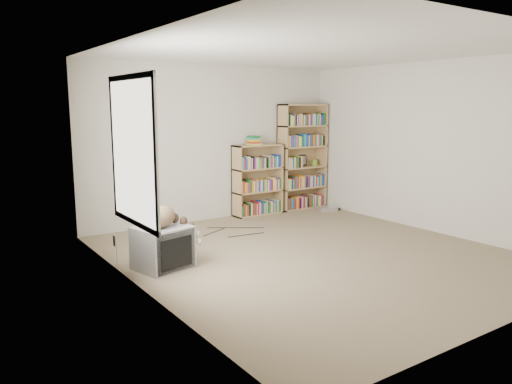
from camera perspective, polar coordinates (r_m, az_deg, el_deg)
floor at (r=6.39m, az=6.59°, el=-7.08°), size 4.50×5.00×0.01m
wall_back at (r=8.19m, az=-4.79°, el=5.56°), size 4.50×0.02×2.50m
wall_left at (r=4.98m, az=-13.15°, el=2.63°), size 0.02×5.00×2.50m
wall_right at (r=7.81m, az=19.41°, el=4.84°), size 0.02×5.00×2.50m
ceiling at (r=6.16m, az=7.06°, el=15.80°), size 4.50×5.00×0.02m
window at (r=5.15m, az=-13.90°, el=4.52°), size 0.02×1.22×1.52m
crt_tv at (r=5.85m, az=-10.66°, el=-6.27°), size 0.67×0.63×0.50m
cat at (r=5.74m, az=-10.34°, el=-3.09°), size 0.76×0.48×0.54m
bookcase_tall at (r=9.09m, az=5.23°, el=3.70°), size 0.94×0.30×1.88m
bookcase_short at (r=8.55m, az=0.12°, el=1.04°), size 0.88×0.30×1.21m
book_stack at (r=8.40m, az=-0.32°, el=5.92°), size 0.18×0.23×0.15m
green_mug at (r=9.26m, az=6.66°, el=3.37°), size 0.10×0.10×0.11m
framed_print at (r=9.22m, az=5.38°, el=3.63°), size 0.15×0.05×0.20m
dvd_player at (r=9.02m, az=8.17°, el=-1.91°), size 0.37×0.32×0.07m
wall_outlet at (r=5.99m, az=-15.85°, el=-5.36°), size 0.01×0.08×0.13m
floor_cables at (r=7.49m, az=-1.86°, el=-4.47°), size 1.20×0.70×0.01m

